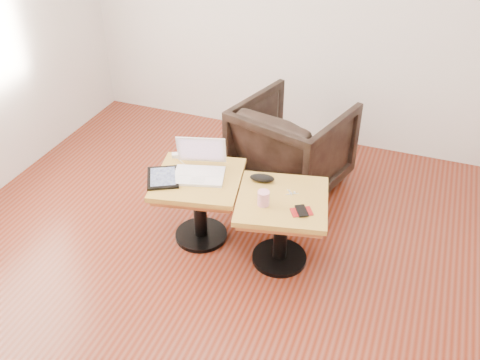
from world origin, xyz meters
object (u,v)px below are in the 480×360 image
(laptop, at_px, (200,167))
(armchair, at_px, (292,146))
(side_table_left, at_px, (199,193))
(side_table_right, at_px, (282,215))
(striped_cup, at_px, (263,198))

(laptop, bearing_deg, armchair, 47.34)
(side_table_left, distance_m, side_table_right, 0.60)
(laptop, xyz_separation_m, striped_cup, (0.52, -0.19, 0.00))
(side_table_left, xyz_separation_m, striped_cup, (0.51, -0.13, 0.18))
(side_table_right, relative_size, striped_cup, 7.02)
(side_table_left, distance_m, laptop, 0.19)
(armchair, bearing_deg, laptop, 79.90)
(side_table_right, bearing_deg, laptop, 159.89)
(side_table_left, distance_m, armchair, 0.97)
(armchair, bearing_deg, side_table_left, 81.80)
(armchair, bearing_deg, striped_cup, 112.24)
(striped_cup, bearing_deg, side_table_left, 165.25)
(side_table_right, height_order, armchair, armchair)
(laptop, xyz_separation_m, armchair, (0.42, 0.83, -0.20))
(side_table_right, relative_size, armchair, 0.85)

